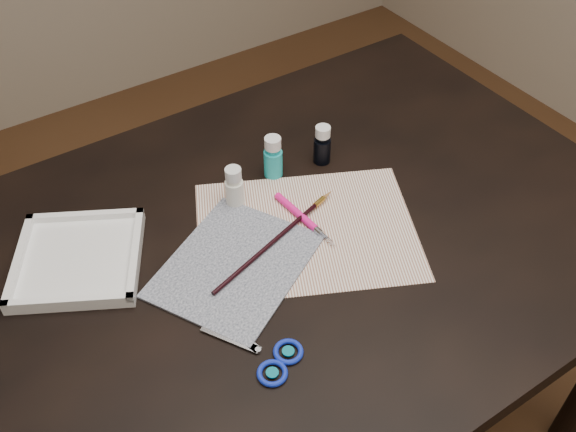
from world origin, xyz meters
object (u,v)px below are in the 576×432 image
paint_bottle_cyan (273,157)px  paper (306,230)px  scissors (247,348)px  palette_tray (78,258)px  paint_bottle_navy (322,144)px  canvas (235,265)px  paint_bottle_white (234,187)px

paint_bottle_cyan → paper: bearing=-101.6°
scissors → palette_tray: (-0.15, 0.31, 0.01)m
paint_bottle_cyan → palette_tray: (-0.40, -0.01, -0.03)m
paper → paint_bottle_cyan: (0.03, 0.16, 0.04)m
scissors → paper: bearing=-85.2°
paper → palette_tray: size_ratio=1.88×
paper → palette_tray: palette_tray is taller
paper → scissors: 0.27m
paint_bottle_cyan → scissors: size_ratio=0.49×
paper → scissors: (-0.22, -0.16, 0.00)m
paint_bottle_cyan → paint_bottle_navy: (0.10, -0.02, -0.00)m
paint_bottle_cyan → palette_tray: bearing=-178.0°
palette_tray → paint_bottle_cyan: bearing=2.0°
paper → paint_bottle_navy: paint_bottle_navy is taller
paint_bottle_navy → palette_tray: size_ratio=0.40×
paint_bottle_cyan → paint_bottle_navy: size_ratio=1.07×
canvas → paint_bottle_cyan: (0.18, 0.17, 0.04)m
paper → paint_bottle_white: bearing=118.3°
paper → paint_bottle_white: paint_bottle_white is taller
paper → paint_bottle_cyan: paint_bottle_cyan is taller
paint_bottle_cyan → scissors: (-0.25, -0.32, -0.04)m
canvas → scissors: 0.17m
paint_bottle_navy → paint_bottle_cyan: bearing=170.1°
palette_tray → scissors: bearing=-64.2°
palette_tray → paint_bottle_navy: bearing=-0.4°
paint_bottle_navy → scissors: size_ratio=0.46×
canvas → paint_bottle_white: (0.08, 0.14, 0.04)m
paint_bottle_navy → canvas: bearing=-152.5°
paint_bottle_cyan → palette_tray: paint_bottle_cyan is taller
canvas → paint_bottle_cyan: 0.25m
canvas → paint_bottle_white: bearing=59.9°
canvas → palette_tray: size_ratio=1.29×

